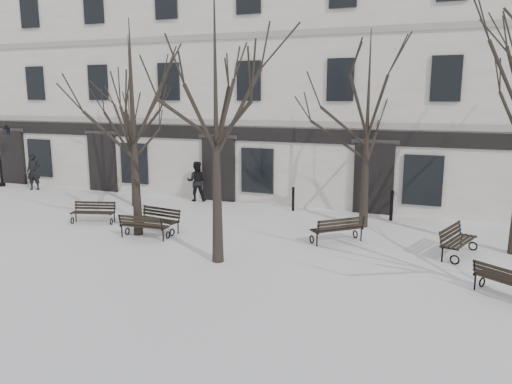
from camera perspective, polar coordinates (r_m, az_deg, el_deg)
The scene contains 17 objects.
ground at distance 14.80m, azimuth -5.38°, elevation -7.91°, with size 100.00×100.00×0.00m, color white.
building at distance 26.22m, azimuth 7.62°, elevation 12.49°, with size 40.40×10.20×11.40m.
tree_1 at distance 17.35m, azimuth -13.93°, elevation 9.85°, with size 5.08×5.08×7.25m.
tree_2 at distance 13.99m, azimuth -4.65°, elevation 11.30°, with size 5.45×5.45×7.78m.
tree_4 at distance 22.12m, azimuth -14.10°, elevation 10.01°, with size 5.07×5.07×7.25m.
tree_5 at distance 18.34m, azimuth 12.69°, elevation 9.59°, with size 4.95×4.95×7.07m.
bench_0 at distance 19.94m, azimuth -18.07°, elevation -2.14°, with size 1.69×1.01×0.81m.
bench_1 at distance 17.31m, azimuth -12.73°, elevation -3.76°, with size 1.70×0.70×0.84m.
bench_2 at distance 13.42m, azimuth 26.87°, elevation -9.09°, with size 1.64×1.36×0.81m.
bench_3 at distance 18.10m, azimuth -11.12°, elevation -3.03°, with size 1.74×0.83×0.85m.
bench_4 at distance 16.63m, azimuth 9.35°, elevation -4.14°, with size 1.69×1.64×0.89m.
bench_5 at distance 16.28m, azimuth 21.96°, elevation -5.10°, with size 1.17×1.89×0.91m.
lamp_post at distance 29.56m, azimuth -27.03°, elevation 4.20°, with size 1.03×0.38×3.30m.
bollard_a at distance 20.98m, azimuth 4.27°, elevation -0.68°, with size 0.13×0.13×1.03m.
bollard_b at distance 19.96m, azimuth 15.24°, elevation -1.37°, with size 0.15×0.15×1.20m.
pedestrian_a at distance 28.09m, azimuth -23.92°, elevation 0.23°, with size 0.70×0.46×1.91m, color black.
pedestrian_b at distance 23.15m, azimuth -6.76°, elevation -1.01°, with size 0.89×0.70×1.84m, color black.
Camera 1 is at (6.40, -12.45, 4.77)m, focal length 35.00 mm.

